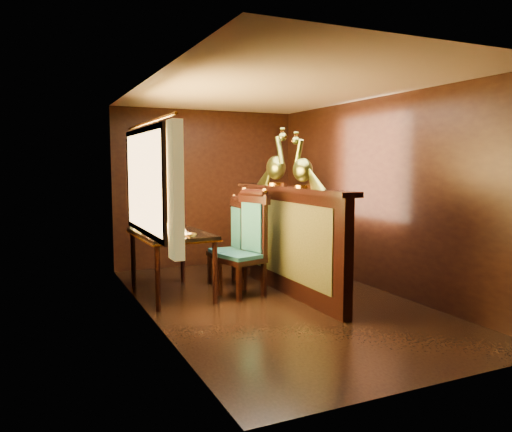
% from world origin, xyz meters
% --- Properties ---
extents(ground, '(5.00, 5.00, 0.00)m').
position_xyz_m(ground, '(0.00, 0.00, 0.00)').
color(ground, black).
rests_on(ground, ground).
extents(room_shell, '(3.04, 5.04, 2.52)m').
position_xyz_m(room_shell, '(-0.09, 0.02, 1.58)').
color(room_shell, black).
rests_on(room_shell, ground).
extents(partition, '(0.26, 2.70, 1.36)m').
position_xyz_m(partition, '(0.32, 0.30, 0.71)').
color(partition, black).
rests_on(partition, ground).
extents(dining_table, '(0.86, 1.38, 1.00)m').
position_xyz_m(dining_table, '(-1.05, 0.84, 0.73)').
color(dining_table, black).
rests_on(dining_table, ground).
extents(chair_left, '(0.60, 0.62, 1.35)m').
position_xyz_m(chair_left, '(-0.15, 0.47, 0.70)').
color(chair_left, black).
rests_on(chair_left, ground).
extents(chair_right, '(0.45, 0.49, 1.22)m').
position_xyz_m(chair_right, '(-0.11, 1.07, 0.64)').
color(chair_right, black).
rests_on(chair_right, ground).
extents(peacock_left, '(0.21, 0.56, 0.67)m').
position_xyz_m(peacock_left, '(0.33, -0.03, 1.70)').
color(peacock_left, '#18492D').
rests_on(peacock_left, partition).
extents(peacock_right, '(0.23, 0.62, 0.74)m').
position_xyz_m(peacock_right, '(0.33, 0.66, 1.73)').
color(peacock_right, '#18492D').
rests_on(peacock_right, partition).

